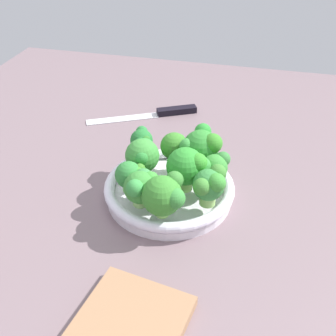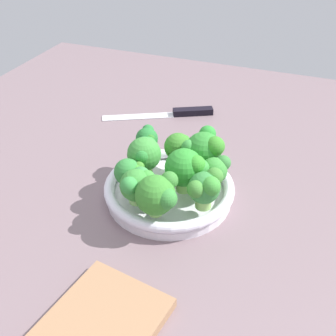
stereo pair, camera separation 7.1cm
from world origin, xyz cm
name	(u,v)px [view 1 (the left image)]	position (x,y,z in cm)	size (l,w,h in cm)	color
ground_plane	(170,199)	(0.00, 0.00, -1.25)	(130.00, 130.00, 2.50)	slate
bowl	(168,189)	(-0.98, 0.23, 1.73)	(23.08, 23.08, 3.40)	white
broccoli_floret_0	(143,155)	(0.25, 5.08, 7.47)	(6.69, 6.02, 7.13)	#91C759
broccoli_floret_1	(188,167)	(-2.09, -3.48, 8.03)	(6.44, 7.47, 7.86)	#86C259
broccoli_floret_2	(175,147)	(5.01, 0.39, 7.05)	(5.53, 5.10, 6.32)	#7EB65B
broccoli_floret_3	(141,186)	(-7.63, 3.03, 6.91)	(6.82, 5.44, 6.07)	#99CE6F
broccoli_floret_4	(210,184)	(-5.18, -7.63, 7.42)	(6.42, 5.39, 6.63)	#89BF5E
broccoli_floret_5	(131,175)	(-4.84, 5.70, 6.63)	(4.61, 5.11, 5.63)	#86BC64
broccoli_floret_6	(215,166)	(0.45, -7.72, 7.14)	(4.52, 4.72, 6.09)	#77BE50
broccoli_floret_7	(164,195)	(-9.41, -1.27, 7.29)	(6.95, 7.04, 6.99)	#97CE6A
broccoli_floret_8	(142,141)	(5.06, 6.75, 7.28)	(5.22, 4.21, 6.08)	#A1D361
broccoli_floret_9	(201,147)	(4.28, -4.55, 8.24)	(7.56, 7.42, 7.92)	#96CC63
knife	(158,113)	(28.60, 10.20, 0.55)	(14.26, 24.77, 1.50)	silver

